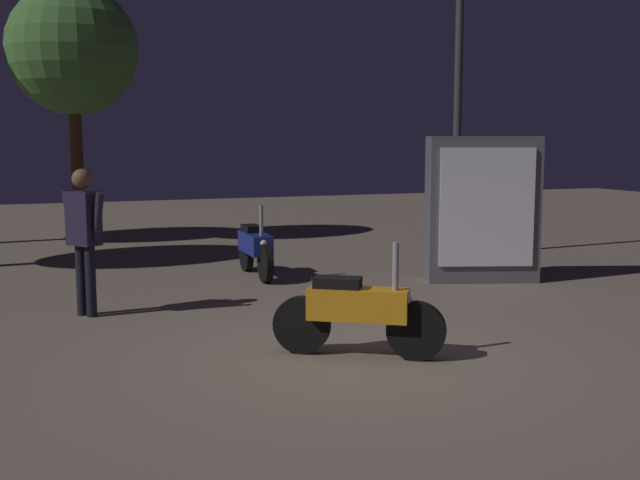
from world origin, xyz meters
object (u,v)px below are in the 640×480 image
at_px(motorcycle_orange_foreground, 358,311).
at_px(kiosk_billboard, 483,209).
at_px(motorcycle_blue_parked_left, 255,248).
at_px(person_rider_beside, 84,228).
at_px(streetlamp_near, 459,70).

relative_size(motorcycle_orange_foreground, kiosk_billboard, 0.69).
xyz_separation_m(motorcycle_blue_parked_left, kiosk_billboard, (2.97, -1.55, 0.61)).
xyz_separation_m(motorcycle_orange_foreground, motorcycle_blue_parked_left, (0.34, 4.56, 0.00)).
height_order(motorcycle_blue_parked_left, person_rider_beside, person_rider_beside).
height_order(streetlamp_near, kiosk_billboard, streetlamp_near).
height_order(motorcycle_blue_parked_left, streetlamp_near, streetlamp_near).
bearing_deg(kiosk_billboard, motorcycle_blue_parked_left, -8.48).
bearing_deg(person_rider_beside, motorcycle_orange_foreground, 92.46).
distance_m(person_rider_beside, streetlamp_near, 7.37).
relative_size(motorcycle_orange_foreground, person_rider_beside, 0.84).
height_order(motorcycle_orange_foreground, motorcycle_blue_parked_left, same).
bearing_deg(streetlamp_near, motorcycle_blue_parked_left, -168.54).
distance_m(person_rider_beside, kiosk_billboard, 5.57).
xyz_separation_m(motorcycle_blue_parked_left, person_rider_beside, (-2.59, -1.83, 0.59)).
distance_m(motorcycle_blue_parked_left, streetlamp_near, 4.90).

